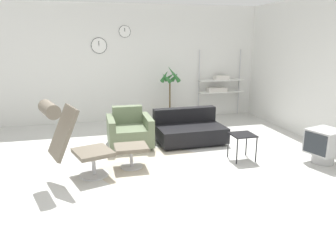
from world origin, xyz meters
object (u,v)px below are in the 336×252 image
(lounge_chair, at_px, (70,135))
(couch_low, at_px, (189,131))
(shelf_unit, at_px, (220,85))
(crt_television, at_px, (324,144))
(ottoman, at_px, (131,151))
(potted_plant, at_px, (170,103))
(side_table, at_px, (242,137))
(armchair_red, at_px, (130,132))

(lounge_chair, distance_m, couch_low, 2.61)
(shelf_unit, bearing_deg, crt_television, -84.56)
(ottoman, bearing_deg, potted_plant, 63.72)
(ottoman, xyz_separation_m, side_table, (1.86, -0.12, 0.12))
(armchair_red, relative_size, couch_low, 0.63)
(couch_low, relative_size, shelf_unit, 0.77)
(side_table, bearing_deg, shelf_unit, 74.03)
(couch_low, distance_m, shelf_unit, 2.50)
(potted_plant, bearing_deg, couch_low, -91.59)
(side_table, bearing_deg, ottoman, 176.22)
(ottoman, height_order, armchair_red, armchair_red)
(ottoman, height_order, crt_television, crt_television)
(ottoman, height_order, couch_low, couch_low)
(lounge_chair, height_order, crt_television, lounge_chair)
(couch_low, bearing_deg, potted_plant, -93.49)
(armchair_red, bearing_deg, shelf_unit, -143.22)
(couch_low, bearing_deg, armchair_red, -3.00)
(lounge_chair, relative_size, couch_low, 0.89)
(ottoman, xyz_separation_m, crt_television, (3.10, -0.60, 0.05))
(lounge_chair, xyz_separation_m, crt_television, (3.99, -0.32, -0.37))
(armchair_red, bearing_deg, lounge_chair, 53.94)
(armchair_red, relative_size, side_table, 1.84)
(lounge_chair, relative_size, potted_plant, 0.84)
(couch_low, height_order, potted_plant, potted_plant)
(side_table, bearing_deg, lounge_chair, -176.78)
(shelf_unit, bearing_deg, lounge_chair, -138.05)
(armchair_red, bearing_deg, potted_plant, -125.86)
(potted_plant, distance_m, shelf_unit, 1.47)
(ottoman, distance_m, shelf_unit, 4.11)
(lounge_chair, bearing_deg, ottoman, 90.00)
(armchair_red, distance_m, side_table, 2.12)
(side_table, height_order, crt_television, crt_television)
(crt_television, xyz_separation_m, potted_plant, (-1.75, 3.33, 0.15))
(couch_low, height_order, side_table, couch_low)
(potted_plant, height_order, shelf_unit, shelf_unit)
(couch_low, xyz_separation_m, shelf_unit, (1.45, 1.94, 0.60))
(couch_low, bearing_deg, ottoman, 37.05)
(side_table, xyz_separation_m, shelf_unit, (0.89, 3.12, 0.43))
(couch_low, distance_m, potted_plant, 1.70)
(shelf_unit, bearing_deg, couch_low, -126.75)
(armchair_red, height_order, potted_plant, potted_plant)
(lounge_chair, height_order, potted_plant, potted_plant)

